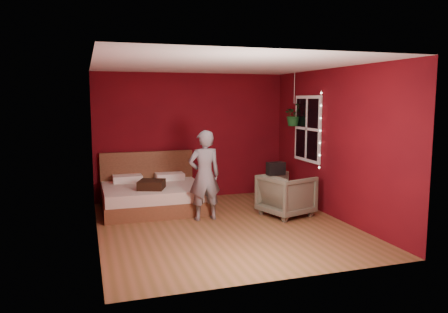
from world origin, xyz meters
TOP-DOWN VIEW (x-y plane):
  - floor at (0.00, 0.00)m, footprint 4.50×4.50m
  - room_walls at (0.00, 0.00)m, footprint 4.04×4.54m
  - window at (1.97, 0.90)m, footprint 0.05×0.97m
  - fairy_lights at (1.94, 0.37)m, footprint 0.04×0.04m
  - bed at (-0.95, 1.50)m, footprint 1.85×1.57m
  - person at (-0.21, 0.48)m, footprint 0.58×0.40m
  - armchair at (1.25, 0.30)m, footprint 1.02×1.00m
  - handbag at (1.05, 0.33)m, footprint 0.33×0.18m
  - throw_pillow at (-1.02, 1.13)m, footprint 0.57×0.57m
  - hanging_plant at (1.88, 1.32)m, footprint 0.43×0.38m

SIDE VIEW (x-z plane):
  - floor at x=0.00m, z-range 0.00..0.00m
  - bed at x=-0.95m, z-range -0.24..0.77m
  - armchair at x=1.25m, z-range 0.00..0.74m
  - throw_pillow at x=-1.02m, z-range 0.46..0.62m
  - person at x=-0.21m, z-range 0.00..1.55m
  - handbag at x=1.05m, z-range 0.74..0.97m
  - fairy_lights at x=1.94m, z-range 0.77..2.22m
  - window at x=1.97m, z-range 0.87..2.14m
  - room_walls at x=0.00m, z-range 0.37..2.99m
  - hanging_plant at x=1.88m, z-range 1.22..2.29m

